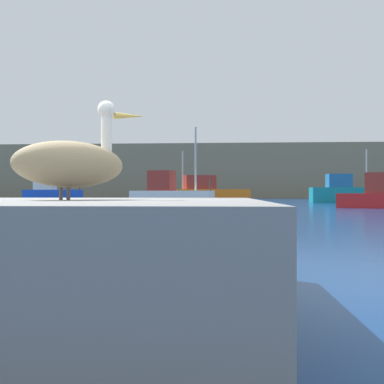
# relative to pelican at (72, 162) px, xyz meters

# --- Properties ---
(ground_plane) EXTENTS (260.00, 260.00, 0.00)m
(ground_plane) POSITION_rel_pelican_xyz_m (-0.16, 0.39, -1.19)
(ground_plane) COLOR navy
(hillside_backdrop) EXTENTS (140.00, 16.07, 9.26)m
(hillside_backdrop) POSITION_rel_pelican_xyz_m (-0.16, 77.23, 3.45)
(hillside_backdrop) COLOR #7F755B
(hillside_backdrop) RESTS_ON ground
(pier_dock) EXTENTS (3.05, 3.19, 0.88)m
(pier_dock) POSITION_rel_pelican_xyz_m (-0.01, -0.01, -0.75)
(pier_dock) COLOR gray
(pier_dock) RESTS_ON ground
(pelican) EXTENTS (1.05, 0.96, 0.84)m
(pelican) POSITION_rel_pelican_xyz_m (0.00, 0.00, 0.00)
(pelican) COLOR #988361
(pelican) RESTS_ON pier_dock
(fishing_boat_teal) EXTENTS (6.54, 1.85, 5.05)m
(fishing_boat_teal) POSITION_rel_pelican_xyz_m (13.05, 38.41, -0.20)
(fishing_boat_teal) COLOR teal
(fishing_boat_teal) RESTS_ON ground
(fishing_boat_red) EXTENTS (4.84, 3.26, 4.00)m
(fishing_boat_red) POSITION_rel_pelican_xyz_m (10.84, 23.46, -0.47)
(fishing_boat_red) COLOR red
(fishing_boat_red) RESTS_ON ground
(fishing_boat_blue) EXTENTS (5.59, 1.57, 4.99)m
(fishing_boat_blue) POSITION_rel_pelican_xyz_m (-15.36, 38.63, -0.21)
(fishing_boat_blue) COLOR blue
(fishing_boat_blue) RESTS_ON ground
(fishing_boat_white) EXTENTS (5.28, 2.53, 4.93)m
(fishing_boat_white) POSITION_rel_pelican_xyz_m (-1.83, 23.27, -0.38)
(fishing_boat_white) COLOR white
(fishing_boat_white) RESTS_ON ground
(fishing_boat_orange) EXTENTS (7.98, 4.44, 4.74)m
(fishing_boat_orange) POSITION_rel_pelican_xyz_m (-0.02, 36.54, -0.28)
(fishing_boat_orange) COLOR orange
(fishing_boat_orange) RESTS_ON ground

